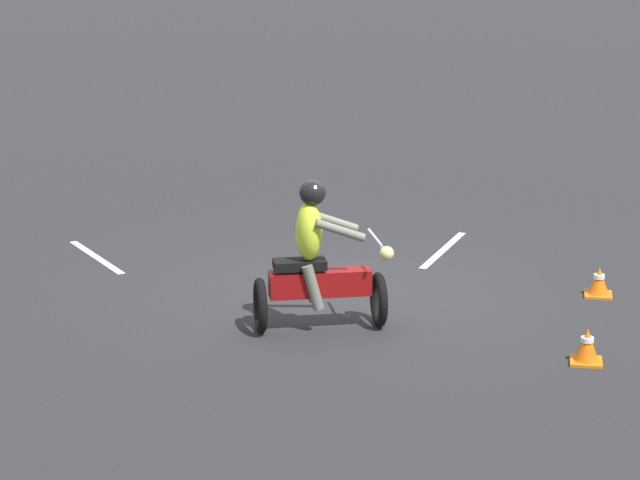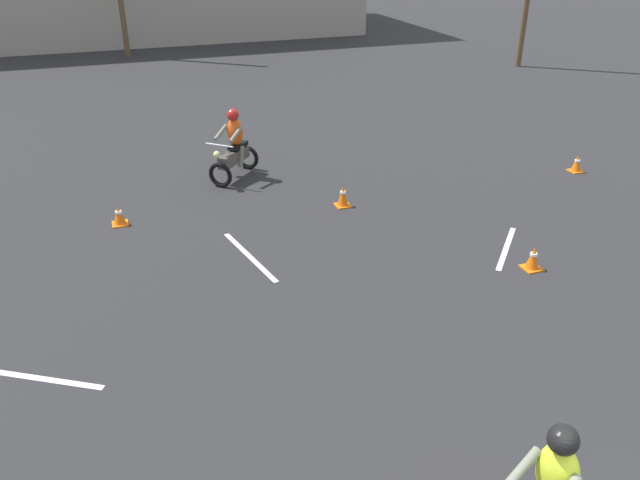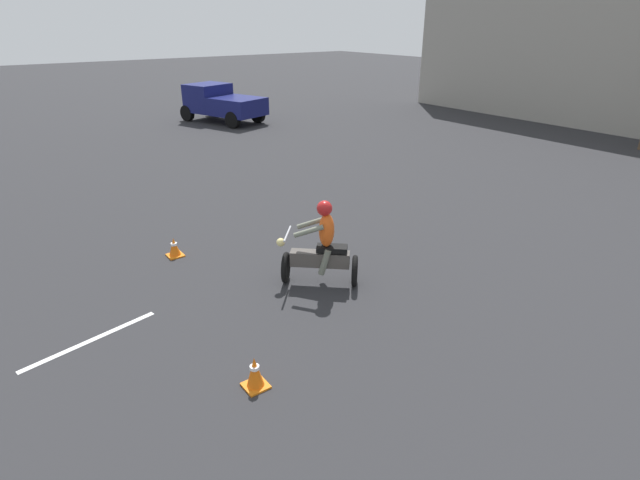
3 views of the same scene
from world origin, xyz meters
name	(u,v)px [view 2 (image 2 of 3)]	position (x,y,z in m)	size (l,w,h in m)	color
motorcycle_rider_background	(234,148)	(-0.32, 12.21, 0.73)	(1.39, 1.44, 1.66)	black
traffic_cone_near_left	(577,164)	(7.65, 9.77, 0.20)	(0.32, 0.32, 0.42)	orange
traffic_cone_near_right	(119,216)	(-3.12, 10.42, 0.20)	(0.32, 0.32, 0.41)	orange
traffic_cone_mid_left	(343,196)	(1.49, 9.76, 0.23)	(0.32, 0.32, 0.48)	orange
traffic_cone_far_right	(533,259)	(3.64, 6.09, 0.21)	(0.32, 0.32, 0.43)	orange
lane_stripe_ne	(506,248)	(3.68, 6.90, 0.00)	(0.10, 1.86, 0.01)	silver
lane_stripe_n	(250,256)	(-0.97, 8.21, 0.00)	(0.10, 2.15, 0.01)	silver
lane_stripe_nw	(43,379)	(-4.43, 5.79, 0.00)	(0.10, 1.78, 0.01)	silver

